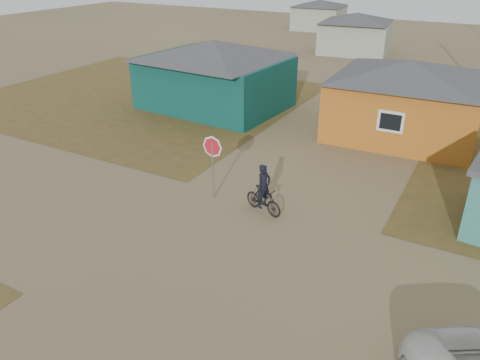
% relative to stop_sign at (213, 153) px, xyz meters
% --- Properties ---
extents(ground, '(120.00, 120.00, 0.00)m').
position_rel_stop_sign_xyz_m(ground, '(2.35, -3.45, -1.87)').
color(ground, olive).
extents(grass_nw, '(20.00, 18.00, 0.00)m').
position_rel_stop_sign_xyz_m(grass_nw, '(-11.65, 9.55, -1.87)').
color(grass_nw, brown).
rests_on(grass_nw, ground).
extents(house_teal, '(8.93, 7.08, 4.00)m').
position_rel_stop_sign_xyz_m(house_teal, '(-6.15, 10.05, 0.18)').
color(house_teal, '#0A3831').
rests_on(house_teal, ground).
extents(house_yellow, '(7.72, 6.76, 3.90)m').
position_rel_stop_sign_xyz_m(house_yellow, '(4.85, 10.54, 0.13)').
color(house_yellow, '#B5651B').
rests_on(house_yellow, ground).
extents(house_pale_west, '(7.04, 6.15, 3.60)m').
position_rel_stop_sign_xyz_m(house_pale_west, '(-3.65, 30.55, -0.02)').
color(house_pale_west, '#929D87').
rests_on(house_pale_west, ground).
extents(house_pale_north, '(6.28, 5.81, 3.40)m').
position_rel_stop_sign_xyz_m(house_pale_north, '(-11.65, 42.55, -0.12)').
color(house_pale_north, '#929D87').
rests_on(house_pale_north, ground).
extents(stop_sign, '(0.78, 0.38, 2.56)m').
position_rel_stop_sign_xyz_m(stop_sign, '(0.00, 0.00, 0.00)').
color(stop_sign, gray).
rests_on(stop_sign, ground).
extents(cyclist, '(1.74, 0.93, 1.89)m').
position_rel_stop_sign_xyz_m(cyclist, '(2.19, -0.07, -1.18)').
color(cyclist, black).
rests_on(cyclist, ground).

